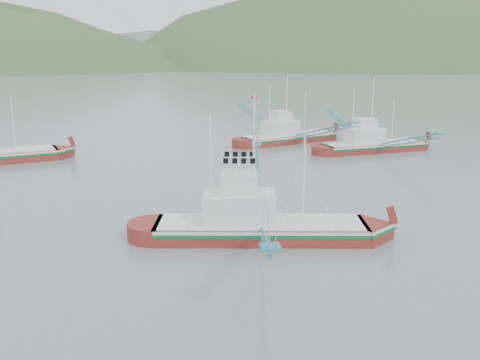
{
  "coord_description": "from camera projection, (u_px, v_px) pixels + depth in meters",
  "views": [
    {
      "loc": [
        -3.53,
        -32.51,
        12.54
      ],
      "look_at": [
        0.0,
        6.0,
        3.2
      ],
      "focal_mm": 40.0,
      "sensor_mm": 36.0,
      "label": 1
    }
  ],
  "objects": [
    {
      "name": "ground",
      "position": [
        248.0,
        249.0,
        34.72
      ],
      "size": [
        1200.0,
        1200.0,
        0.0
      ],
      "primitive_type": "plane",
      "color": "slate",
      "rests_on": "ground"
    },
    {
      "name": "ridge_distant",
      "position": [
        221.0,
        63.0,
        579.46
      ],
      "size": [
        960.0,
        400.0,
        240.0
      ],
      "primitive_type": "ellipsoid",
      "color": "slate",
      "rests_on": "ground"
    },
    {
      "name": "bg_boat_right",
      "position": [
        373.0,
        137.0,
        68.27
      ],
      "size": [
        14.06,
        24.22,
        9.97
      ],
      "rotation": [
        0.0,
        0.0,
        0.24
      ],
      "color": "maroon",
      "rests_on": "ground"
    },
    {
      "name": "main_boat",
      "position": [
        257.0,
        217.0,
        36.36
      ],
      "size": [
        14.73,
        26.06,
        10.58
      ],
      "rotation": [
        0.0,
        0.0,
        -0.1
      ],
      "color": "maroon",
      "rests_on": "ground"
    },
    {
      "name": "headland_right",
      "position": [
        466.0,
        66.0,
        472.28
      ],
      "size": [
        684.0,
        432.0,
        306.0
      ],
      "primitive_type": "ellipsoid",
      "color": "#3A572D",
      "rests_on": "ground"
    },
    {
      "name": "bg_boat_far",
      "position": [
        288.0,
        128.0,
        74.78
      ],
      "size": [
        15.14,
        24.15,
        10.38
      ],
      "rotation": [
        0.0,
        0.0,
        0.46
      ],
      "color": "maroon",
      "rests_on": "ground"
    }
  ]
}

